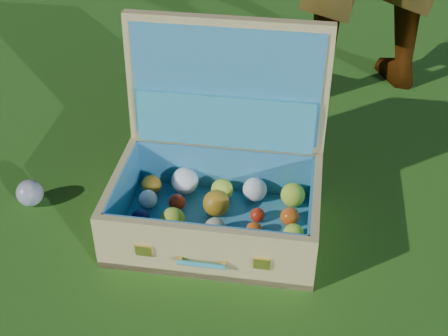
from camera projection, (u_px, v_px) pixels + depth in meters
ground at (165, 263)px, 1.51m from camera, size 60.00×60.00×0.00m
stray_ball at (30, 193)px, 1.67m from camera, size 0.07×0.07×0.07m
suitcase at (218, 173)px, 1.57m from camera, size 0.58×0.48×0.49m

